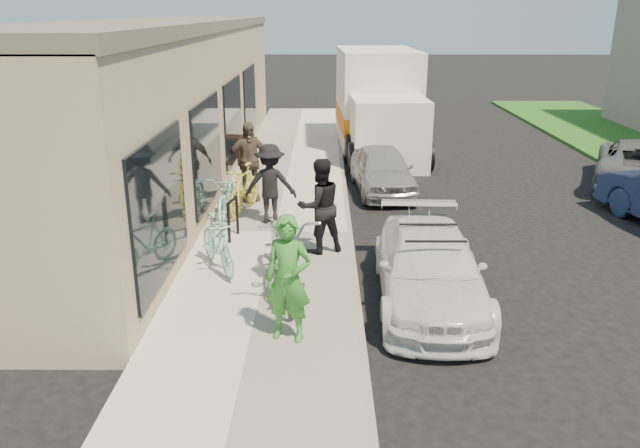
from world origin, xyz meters
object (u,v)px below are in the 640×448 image
object	(u,v)px
woman_rider	(288,279)
cruiser_bike_a	(218,244)
bike_rack	(233,215)
bystander_a	(270,184)
far_car_gray	(639,162)
man_standing	(320,206)
sedan_silver	(382,170)
cruiser_bike_b	(227,195)
cruiser_bike_c	(244,189)
bystander_b	(249,161)
sedan_white	(429,268)
moving_truck	(378,106)
tandem_bike	(284,250)
sandwich_board	(247,150)

from	to	relation	value
woman_rider	cruiser_bike_a	distance (m)	2.80
bike_rack	bystander_a	distance (m)	1.26
far_car_gray	bystander_a	bearing A→B (deg)	45.59
bike_rack	man_standing	xyz separation A→B (m)	(1.72, -0.70, 0.40)
sedan_silver	woman_rider	bearing A→B (deg)	-108.87
cruiser_bike_b	cruiser_bike_c	bearing A→B (deg)	48.63
cruiser_bike_c	bystander_a	distance (m)	1.00
bystander_b	sedan_white	bearing A→B (deg)	-71.09
moving_truck	cruiser_bike_a	size ratio (longest dim) A/B	4.17
sedan_white	far_car_gray	bearing A→B (deg)	49.14
bike_rack	cruiser_bike_b	size ratio (longest dim) A/B	0.43
sedan_white	man_standing	world-z (taller)	man_standing
tandem_bike	cruiser_bike_c	world-z (taller)	tandem_bike
woman_rider	man_standing	bearing A→B (deg)	98.20
man_standing	bike_rack	bearing A→B (deg)	-46.11
sedan_white	sedan_silver	size ratio (longest dim) A/B	1.18
woman_rider	cruiser_bike_a	size ratio (longest dim) A/B	1.11
bike_rack	far_car_gray	size ratio (longest dim) A/B	0.18
far_car_gray	bystander_a	distance (m)	10.19
bike_rack	sedan_white	world-z (taller)	sedan_white
far_car_gray	tandem_bike	xyz separation A→B (m)	(-9.03, -7.01, 0.22)
cruiser_bike_a	bystander_b	world-z (taller)	bystander_b
cruiser_bike_a	tandem_bike	bearing A→B (deg)	-62.05
sedan_silver	far_car_gray	distance (m)	6.94
tandem_bike	cruiser_bike_b	distance (m)	4.02
sandwich_board	cruiser_bike_a	bearing A→B (deg)	-100.93
sandwich_board	sedan_silver	bearing A→B (deg)	-45.43
sandwich_board	sedan_white	distance (m)	9.55
sandwich_board	tandem_bike	size ratio (longest dim) A/B	0.33
sandwich_board	cruiser_bike_a	xyz separation A→B (m)	(0.40, -7.77, 0.04)
bystander_b	tandem_bike	bearing A→B (deg)	-92.05
bike_rack	bystander_b	world-z (taller)	bystander_b
tandem_bike	bystander_b	xyz separation A→B (m)	(-1.15, 5.07, 0.25)
sedan_white	far_car_gray	world-z (taller)	far_car_gray
moving_truck	bystander_a	xyz separation A→B (m)	(-2.93, -8.19, -0.44)
cruiser_bike_c	bystander_b	distance (m)	1.04
sedan_silver	woman_rider	size ratio (longest dim) A/B	1.94
man_standing	cruiser_bike_b	world-z (taller)	man_standing
sandwich_board	cruiser_bike_b	bearing A→B (deg)	-102.41
sedan_silver	cruiser_bike_a	xyz separation A→B (m)	(-3.33, -5.48, 0.04)
cruiser_bike_a	bystander_a	world-z (taller)	bystander_a
sandwich_board	sedan_silver	size ratio (longest dim) A/B	0.25
man_standing	cruiser_bike_b	bearing A→B (deg)	-68.72
far_car_gray	man_standing	size ratio (longest dim) A/B	2.52
bystander_a	moving_truck	bearing A→B (deg)	-107.92
woman_rider	tandem_bike	bearing A→B (deg)	110.67
cruiser_bike_a	cruiser_bike_c	xyz separation A→B (m)	(0.06, 3.29, 0.06)
cruiser_bike_a	sedan_silver	bearing A→B (deg)	30.79
bike_rack	moving_truck	distance (m)	9.90
woman_rider	cruiser_bike_a	world-z (taller)	woman_rider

